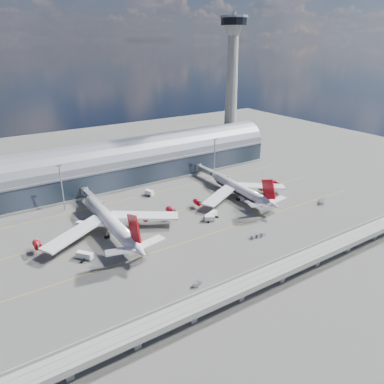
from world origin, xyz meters
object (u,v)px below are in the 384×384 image
service_truck_1 (210,219)px  service_truck_2 (211,215)px  airliner_right (241,190)px  control_tower (231,90)px  floodlight_mast_right (215,156)px  cargo_train_1 (258,236)px  service_truck_4 (149,193)px  cargo_train_2 (322,201)px  floodlight_mast_left (62,186)px  service_truck_0 (85,255)px  service_truck_3 (242,197)px  cargo_train_0 (198,284)px  airliner_left (111,223)px  service_truck_5 (83,225)px

service_truck_1 → service_truck_2: 3.72m
airliner_right → service_truck_2: bearing=-155.1°
control_tower → floodlight_mast_right: control_tower is taller
cargo_train_1 → control_tower: bearing=-41.5°
floodlight_mast_right → service_truck_1: bearing=-128.4°
service_truck_4 → cargo_train_1: service_truck_4 is taller
floodlight_mast_right → cargo_train_2: size_ratio=3.41×
floodlight_mast_left → service_truck_0: floodlight_mast_left is taller
service_truck_2 → service_truck_3: (28.79, 9.73, -0.08)m
cargo_train_0 → floodlight_mast_right: bearing=-15.4°
cargo_train_0 → cargo_train_2: 104.37m
service_truck_3 → cargo_train_1: bearing=-90.0°
cargo_train_2 → cargo_train_0: bearing=137.3°
airliner_left → service_truck_2: 50.80m
service_truck_1 → service_truck_4: bearing=39.3°
service_truck_2 → cargo_train_2: (63.42, -18.45, -0.65)m
service_truck_3 → cargo_train_0: bearing=-110.8°
service_truck_0 → cargo_train_0: bearing=-91.8°
control_tower → airliner_right: 93.72m
airliner_left → service_truck_4: bearing=43.2°
service_truck_4 → service_truck_0: bearing=-157.4°
floodlight_mast_left → airliner_right: size_ratio=0.41×
cargo_train_0 → service_truck_5: bearing=40.7°
service_truck_3 → service_truck_4: 54.00m
floodlight_mast_left → service_truck_0: 55.34m
airliner_right → service_truck_1: airliner_right is taller
floodlight_mast_left → service_truck_3: 98.85m
service_truck_3 → cargo_train_2: 44.65m
floodlight_mast_right → cargo_train_0: 123.40m
service_truck_4 → service_truck_3: bearing=-58.0°
control_tower → cargo_train_1: bearing=-122.5°
airliner_right → cargo_train_1: 46.74m
service_truck_0 → service_truck_2: service_truck_2 is taller
floodlight_mast_right → service_truck_0: floodlight_mast_right is taller
service_truck_1 → service_truck_3: bearing=-41.3°
service_truck_5 → airliner_left: bearing=-95.7°
airliner_left → service_truck_5: 17.43m
service_truck_1 → service_truck_4: size_ratio=0.88×
airliner_left → service_truck_3: bearing=-0.0°
control_tower → service_truck_5: 152.54m
service_truck_1 → cargo_train_1: 27.46m
airliner_left → cargo_train_2: (112.78, -29.46, -5.38)m
service_truck_0 → cargo_train_0: size_ratio=1.56×
floodlight_mast_right → service_truck_0: bearing=-153.4°
service_truck_0 → cargo_train_2: (130.41, -16.25, -0.61)m
service_truck_4 → service_truck_5: 49.92m
floodlight_mast_left → service_truck_4: (47.50, -6.89, -11.99)m
floodlight_mast_right → airliner_left: 98.28m
service_truck_1 → cargo_train_1: size_ratio=0.71×
airliner_left → service_truck_2: bearing=-11.7°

